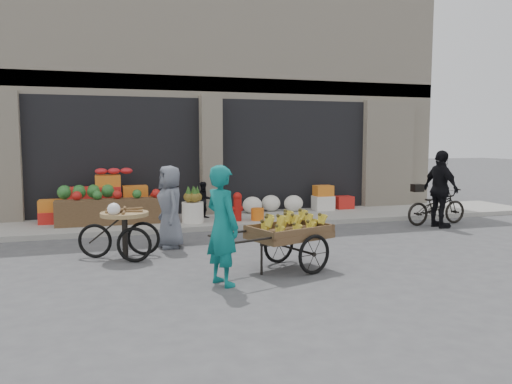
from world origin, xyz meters
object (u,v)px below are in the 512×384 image
object	(u,v)px
vendor_woman	(222,225)
tricycle_cart	(124,227)
vendor_grey	(170,207)
fire_hydrant	(237,205)
orange_bucket	(258,214)
cyclist	(441,189)
banana_cart	(287,230)
pineapple_bin	(193,212)
bicycle	(436,207)
seated_person	(204,200)

from	to	relation	value
vendor_woman	tricycle_cart	size ratio (longest dim) A/B	1.21
vendor_woman	vendor_grey	bearing A→B (deg)	-14.92
fire_hydrant	vendor_grey	distance (m)	2.78
orange_bucket	cyclist	size ratio (longest dim) A/B	0.17
banana_cart	vendor_grey	xyz separation A→B (m)	(-1.58, 2.28, 0.15)
pineapple_bin	tricycle_cart	xyz separation A→B (m)	(-1.70, -2.75, 0.20)
fire_hydrant	bicycle	bearing A→B (deg)	-14.90
seated_person	cyclist	distance (m)	5.79
pineapple_bin	banana_cart	world-z (taller)	banana_cart
banana_cart	cyclist	size ratio (longest dim) A/B	1.23
vendor_woman	bicycle	world-z (taller)	vendor_woman
banana_cart	pineapple_bin	bearing A→B (deg)	81.80
seated_person	cyclist	size ratio (longest dim) A/B	0.50
pineapple_bin	orange_bucket	distance (m)	1.61
fire_hydrant	cyclist	distance (m)	4.91
banana_cart	vendor_woman	bearing A→B (deg)	-175.84
pineapple_bin	vendor_grey	distance (m)	2.26
seated_person	vendor_grey	distance (m)	2.93
banana_cart	bicycle	bearing A→B (deg)	12.13
orange_bucket	seated_person	bearing A→B (deg)	149.74
orange_bucket	tricycle_cart	xyz separation A→B (m)	(-3.30, -2.65, 0.30)
seated_person	banana_cart	xyz separation A→B (m)	(0.38, -4.94, 0.07)
fire_hydrant	seated_person	xyz separation A→B (m)	(-0.70, 0.65, 0.08)
seated_person	cyclist	bearing A→B (deg)	-33.72
orange_bucket	vendor_woman	distance (m)	5.18
seated_person	banana_cart	size ratio (longest dim) A/B	0.41
fire_hydrant	vendor_grey	xyz separation A→B (m)	(-1.90, -2.01, 0.30)
tricycle_cart	bicycle	xyz separation A→B (m)	(7.59, 1.42, -0.11)
vendor_grey	vendor_woman	bearing A→B (deg)	-0.64
vendor_grey	fire_hydrant	bearing A→B (deg)	128.03
pineapple_bin	vendor_woman	size ratio (longest dim) A/B	0.30
orange_bucket	vendor_woman	bearing A→B (deg)	-112.94
vendor_grey	cyclist	distance (m)	6.50
pineapple_bin	vendor_grey	xyz separation A→B (m)	(-0.80, -2.06, 0.44)
pineapple_bin	vendor_woman	distance (m)	4.88
cyclist	vendor_woman	bearing A→B (deg)	113.42
vendor_grey	orange_bucket	bearing A→B (deg)	120.65
cyclist	seated_person	bearing A→B (deg)	62.68
fire_hydrant	orange_bucket	distance (m)	0.55
tricycle_cart	pineapple_bin	bearing A→B (deg)	78.87
seated_person	vendor_woman	world-z (taller)	vendor_woman
tricycle_cart	seated_person	bearing A→B (deg)	78.51
fire_hydrant	pineapple_bin	bearing A→B (deg)	177.40
orange_bucket	banana_cart	distance (m)	4.34
tricycle_cart	vendor_grey	size ratio (longest dim) A/B	0.90
fire_hydrant	bicycle	world-z (taller)	bicycle
seated_person	tricycle_cart	bearing A→B (deg)	-132.07
fire_hydrant	cyclist	bearing A→B (deg)	-20.04
banana_cart	bicycle	xyz separation A→B (m)	(5.11, 3.02, -0.20)
orange_bucket	vendor_grey	world-z (taller)	vendor_grey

